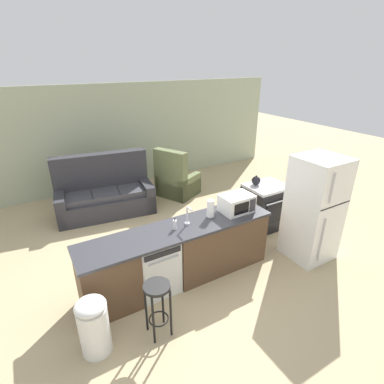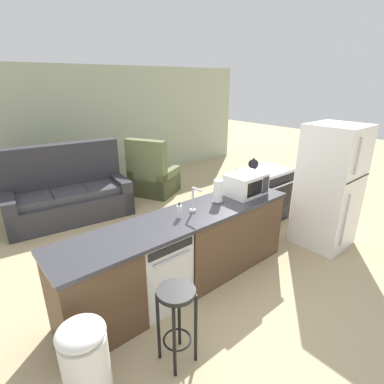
% 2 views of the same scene
% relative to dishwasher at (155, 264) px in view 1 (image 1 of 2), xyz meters
% --- Properties ---
extents(ground_plane, '(24.00, 24.00, 0.00)m').
position_rel_dishwasher_xyz_m(ground_plane, '(0.25, 0.00, -0.42)').
color(ground_plane, tan).
extents(wall_back, '(10.00, 0.06, 2.60)m').
position_rel_dishwasher_xyz_m(wall_back, '(0.55, 4.20, 0.88)').
color(wall_back, '#A8B293').
rests_on(wall_back, ground_plane).
extents(kitchen_counter, '(2.94, 0.66, 0.90)m').
position_rel_dishwasher_xyz_m(kitchen_counter, '(0.49, 0.00, -0.00)').
color(kitchen_counter, brown).
rests_on(kitchen_counter, ground_plane).
extents(dishwasher, '(0.58, 0.61, 0.84)m').
position_rel_dishwasher_xyz_m(dishwasher, '(0.00, 0.00, 0.00)').
color(dishwasher, silver).
rests_on(dishwasher, ground_plane).
extents(stove_range, '(0.76, 0.68, 0.90)m').
position_rel_dishwasher_xyz_m(stove_range, '(2.60, 0.55, 0.03)').
color(stove_range, black).
rests_on(stove_range, ground_plane).
extents(refrigerator, '(0.72, 0.73, 1.76)m').
position_rel_dishwasher_xyz_m(refrigerator, '(2.60, -0.55, 0.46)').
color(refrigerator, white).
rests_on(refrigerator, ground_plane).
extents(microwave, '(0.50, 0.37, 0.28)m').
position_rel_dishwasher_xyz_m(microwave, '(1.43, -0.00, 0.62)').
color(microwave, white).
rests_on(microwave, kitchen_counter).
extents(sink_faucet, '(0.07, 0.18, 0.30)m').
position_rel_dishwasher_xyz_m(sink_faucet, '(0.55, 0.01, 0.61)').
color(sink_faucet, silver).
rests_on(sink_faucet, kitchen_counter).
extents(paper_towel_roll, '(0.14, 0.14, 0.28)m').
position_rel_dishwasher_xyz_m(paper_towel_roll, '(0.97, 0.05, 0.62)').
color(paper_towel_roll, '#4C4C51').
rests_on(paper_towel_roll, kitchen_counter).
extents(soap_bottle, '(0.06, 0.06, 0.18)m').
position_rel_dishwasher_xyz_m(soap_bottle, '(0.34, 0.01, 0.55)').
color(soap_bottle, silver).
rests_on(soap_bottle, kitchen_counter).
extents(kettle, '(0.21, 0.17, 0.19)m').
position_rel_dishwasher_xyz_m(kettle, '(2.43, 0.68, 0.56)').
color(kettle, black).
rests_on(kettle, stove_range).
extents(bar_stool, '(0.32, 0.32, 0.74)m').
position_rel_dishwasher_xyz_m(bar_stool, '(-0.30, -0.76, 0.11)').
color(bar_stool, black).
rests_on(bar_stool, ground_plane).
extents(trash_bin, '(0.35, 0.35, 0.74)m').
position_rel_dishwasher_xyz_m(trash_bin, '(-1.02, -0.62, -0.04)').
color(trash_bin, white).
rests_on(trash_bin, ground_plane).
extents(couch, '(2.10, 1.16, 1.27)m').
position_rel_dishwasher_xyz_m(couch, '(0.05, 2.82, -0.03)').
color(couch, '#2D2D33').
rests_on(couch, ground_plane).
extents(armchair, '(1.10, 1.12, 1.20)m').
position_rel_dishwasher_xyz_m(armchair, '(1.78, 2.78, -0.07)').
color(armchair, '#667047').
rests_on(armchair, ground_plane).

